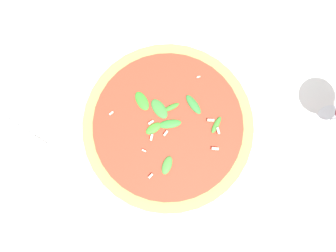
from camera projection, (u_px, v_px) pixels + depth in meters
ground_plane at (187, 129)px, 0.81m from camera, size 6.00×6.00×0.00m
pizza_arugula_main at (168, 127)px, 0.80m from camera, size 0.36×0.36×0.05m
napkin at (9, 122)px, 0.81m from camera, size 0.13×0.10×0.01m
fork at (5, 119)px, 0.81m from camera, size 0.21×0.03×0.00m
side_plate_white at (89, 7)px, 0.84m from camera, size 0.20×0.20×0.02m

